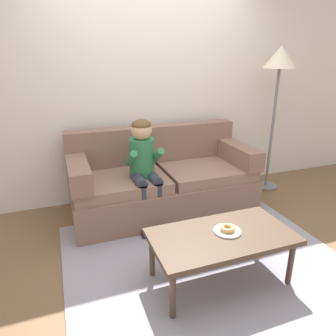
{
  "coord_description": "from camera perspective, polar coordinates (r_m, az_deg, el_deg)",
  "views": [
    {
      "loc": [
        -1.08,
        -2.21,
        1.68
      ],
      "look_at": [
        -0.1,
        0.45,
        0.65
      ],
      "focal_mm": 32.7,
      "sensor_mm": 36.0,
      "label": 1
    }
  ],
  "objects": [
    {
      "name": "area_rug",
      "position": [
        2.79,
        7.13,
        -17.03
      ],
      "size": [
        2.35,
        2.07,
        0.01
      ],
      "primitive_type": "cube",
      "color": "#9993A3",
      "rests_on": "ground"
    },
    {
      "name": "person_child",
      "position": [
        3.13,
        -4.5,
        1.07
      ],
      "size": [
        0.34,
        0.58,
        1.1
      ],
      "color": "#337A4C",
      "rests_on": "ground"
    },
    {
      "name": "couch",
      "position": [
        3.5,
        -1.14,
        -2.57
      ],
      "size": [
        2.02,
        0.9,
        0.93
      ],
      "color": "#846051",
      "rests_on": "ground"
    },
    {
      "name": "donut",
      "position": [
        2.42,
        11.03,
        -10.95
      ],
      "size": [
        0.17,
        0.17,
        0.04
      ],
      "primitive_type": "torus",
      "rotation": [
        0.0,
        0.0,
        0.56
      ],
      "color": "tan",
      "rests_on": "plate"
    },
    {
      "name": "wall_back",
      "position": [
        3.78,
        -3.75,
        15.66
      ],
      "size": [
        8.0,
        0.1,
        2.8
      ],
      "primitive_type": "cube",
      "color": "silver",
      "rests_on": "ground"
    },
    {
      "name": "coffee_table",
      "position": [
        2.42,
        9.91,
        -12.92
      ],
      "size": [
        1.09,
        0.58,
        0.42
      ],
      "color": "#4C3828",
      "rests_on": "ground"
    },
    {
      "name": "ground",
      "position": [
        2.98,
        4.88,
        -14.46
      ],
      "size": [
        10.0,
        10.0,
        0.0
      ],
      "primitive_type": "plane",
      "color": "brown"
    },
    {
      "name": "plate",
      "position": [
        2.43,
        10.99,
        -11.46
      ],
      "size": [
        0.21,
        0.21,
        0.01
      ],
      "primitive_type": "cylinder",
      "color": "white",
      "rests_on": "coffee_table"
    },
    {
      "name": "toy_controller",
      "position": [
        3.19,
        13.8,
        -11.98
      ],
      "size": [
        0.23,
        0.09,
        0.05
      ],
      "rotation": [
        0.0,
        0.0,
        -0.24
      ],
      "color": "gold",
      "rests_on": "ground"
    },
    {
      "name": "floor_lamp",
      "position": [
        4.09,
        20.05,
        17.05
      ],
      "size": [
        0.41,
        0.41,
        1.81
      ],
      "color": "slate",
      "rests_on": "ground"
    }
  ]
}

